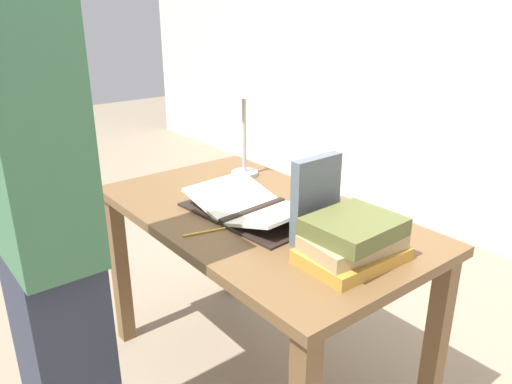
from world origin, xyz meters
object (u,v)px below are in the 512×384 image
object	(u,v)px
book_standing_upright	(316,199)
coffee_mug	(326,210)
pencil	(204,232)
reading_lamp	(244,97)
open_book	(253,208)
book_stack_tall	(353,241)
person_reader	(46,243)

from	to	relation	value
book_standing_upright	coffee_mug	size ratio (longest dim) A/B	2.41
book_standing_upright	pencil	distance (m)	0.38
reading_lamp	pencil	size ratio (longest dim) A/B	3.01
open_book	reading_lamp	distance (m)	0.53
book_stack_tall	pencil	xyz separation A→B (m)	(-0.43, -0.23, -0.06)
coffee_mug	pencil	size ratio (longest dim) A/B	0.79
book_stack_tall	reading_lamp	size ratio (longest dim) A/B	0.71
open_book	coffee_mug	world-z (taller)	coffee_mug
book_standing_upright	pencil	xyz separation A→B (m)	(-0.25, -0.25, -0.13)
open_book	pencil	world-z (taller)	open_book
person_reader	reading_lamp	bearing A→B (deg)	-67.58
coffee_mug	book_stack_tall	bearing A→B (deg)	-29.33
open_book	book_stack_tall	world-z (taller)	book_stack_tall
open_book	coffee_mug	bearing A→B (deg)	27.56
reading_lamp	pencil	bearing A→B (deg)	-50.04
reading_lamp	coffee_mug	bearing A→B (deg)	-9.32
reading_lamp	book_stack_tall	bearing A→B (deg)	-15.53
open_book	book_standing_upright	bearing A→B (deg)	0.84
book_standing_upright	pencil	world-z (taller)	book_standing_upright
book_stack_tall	reading_lamp	xyz separation A→B (m)	(-0.81, 0.22, 0.27)
open_book	reading_lamp	xyz separation A→B (m)	(-0.36, 0.23, 0.32)
pencil	person_reader	bearing A→B (deg)	-89.17
coffee_mug	open_book	bearing A→B (deg)	-148.07
reading_lamp	pencil	distance (m)	0.68
book_standing_upright	pencil	bearing A→B (deg)	-135.92
open_book	pencil	size ratio (longest dim) A/B	3.63
book_stack_tall	book_standing_upright	bearing A→B (deg)	174.14
reading_lamp	coffee_mug	world-z (taller)	reading_lamp
person_reader	pencil	bearing A→B (deg)	-89.17
book_stack_tall	coffee_mug	size ratio (longest dim) A/B	2.68
open_book	person_reader	distance (m)	0.72
coffee_mug	pencil	distance (m)	0.41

